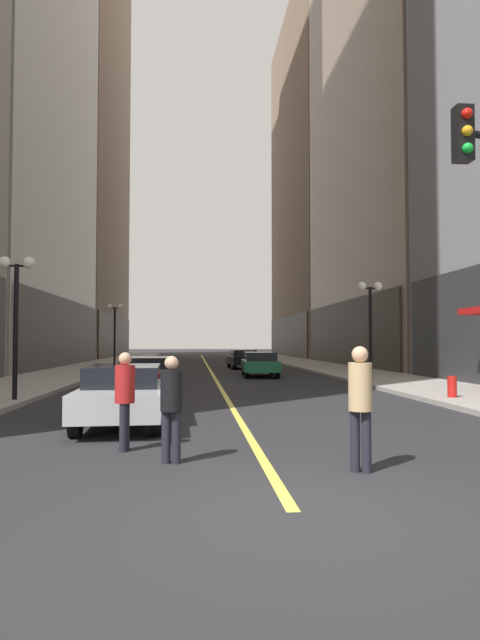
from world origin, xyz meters
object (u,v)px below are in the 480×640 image
car_red (146,374)px  street_lamp_right_mid (370,309)px  pedestrian_in_tan_trench (360,398)px  street_lamp_left_far (115,321)px  street_lamp_left_near (16,295)px  fire_hydrant_right (452,389)px  car_green (260,363)px  pedestrian_in_red_jacket (125,393)px  car_silver (124,392)px  car_black (243,358)px  pedestrian_in_black_coat (171,401)px

car_red → street_lamp_right_mid: (9.18, 2.87, 2.54)m
pedestrian_in_tan_trench → street_lamp_left_far: street_lamp_left_far is taller
street_lamp_left_near → fire_hydrant_right: street_lamp_left_near is taller
street_lamp_left_far → car_green: bearing=-42.5°
street_lamp_left_near → pedestrian_in_red_jacket: bearing=-60.0°
car_silver → car_red: 6.96m
car_red → street_lamp_left_far: street_lamp_left_far is taller
street_lamp_left_far → street_lamp_right_mid: 19.35m
car_red → street_lamp_right_mid: street_lamp_right_mid is taller
car_green → car_black: size_ratio=0.98×
car_red → street_lamp_left_far: (-3.62, 17.38, 2.54)m
car_silver → car_red: bearing=90.9°
pedestrian_in_black_coat → street_lamp_right_mid: bearing=60.5°
car_silver → pedestrian_in_black_coat: pedestrian_in_black_coat is taller
pedestrian_in_black_coat → fire_hydrant_right: 11.35m
car_green → street_lamp_left_far: size_ratio=0.99×
pedestrian_in_tan_trench → car_green: bearing=86.8°
car_black → pedestrian_in_red_jacket: (-4.60, -27.95, 0.26)m
car_black → pedestrian_in_black_coat: 29.21m
street_lamp_right_mid → car_red: bearing=-162.6°
car_black → street_lamp_left_far: bearing=-175.9°
car_silver → street_lamp_left_far: (-3.73, 24.34, 2.54)m
car_black → fire_hydrant_right: (4.58, -21.28, -0.32)m
car_red → street_lamp_left_far: 17.94m
street_lamp_left_near → street_lamp_right_mid: (12.80, 5.68, 0.00)m
street_lamp_left_far → fire_hydrant_right: size_ratio=5.54×
car_green → fire_hydrant_right: size_ratio=5.46×
pedestrian_in_black_coat → pedestrian_in_tan_trench: bearing=-16.3°
fire_hydrant_right → street_lamp_right_mid: bearing=94.6°
pedestrian_in_red_jacket → car_green: bearing=76.2°
street_lamp_left_near → fire_hydrant_right: bearing=-2.1°
car_black → street_lamp_left_near: size_ratio=1.01×
pedestrian_in_black_coat → pedestrian_in_red_jacket: (-0.84, 1.02, 0.02)m
car_green → car_black: same height
street_lamp_right_mid → fire_hydrant_right: 6.80m
pedestrian_in_tan_trench → fire_hydrant_right: 10.19m
car_green → pedestrian_in_black_coat: bearing=-100.9°
pedestrian_in_red_jacket → street_lamp_left_near: (-4.13, 7.14, 2.28)m
pedestrian_in_black_coat → street_lamp_left_near: 9.83m
car_silver → pedestrian_in_red_jacket: (0.40, -2.99, 0.26)m
pedestrian_in_tan_trench → car_red: bearing=109.1°
car_green → pedestrian_in_tan_trench: bearing=-93.2°
pedestrian_in_red_jacket → street_lamp_left_near: 8.56m
car_black → pedestrian_in_tan_trench: pedestrian_in_tan_trench is taller
car_red → pedestrian_in_red_jacket: bearing=-87.1°
car_silver → car_red: same height
pedestrian_in_black_coat → car_black: bearing=82.6°
car_red → fire_hydrant_right: bearing=-18.7°
street_lamp_left_near → street_lamp_right_mid: same height
street_lamp_left_far → fire_hydrant_right: 24.74m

